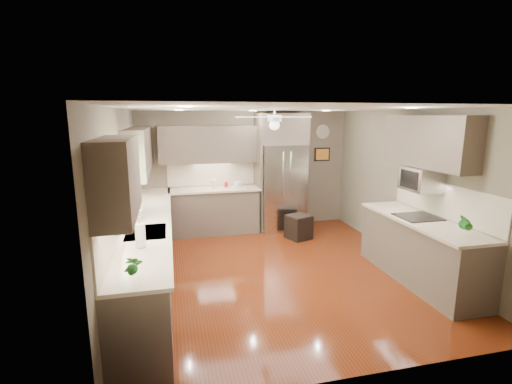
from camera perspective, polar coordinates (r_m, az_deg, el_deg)
name	(u,v)px	position (r m, az deg, el deg)	size (l,w,h in m)	color
floor	(278,271)	(5.99, 3.44, -11.97)	(5.00, 5.00, 0.00)	#4A1C09
ceiling	(280,109)	(5.49, 3.76, 12.68)	(5.00, 5.00, 0.00)	white
wall_back	(246,170)	(8.00, -1.61, 3.40)	(4.50, 4.50, 0.00)	#68604F
wall_front	(363,251)	(3.39, 16.07, -8.68)	(4.50, 4.50, 0.00)	#68604F
wall_left	(122,201)	(5.41, -19.85, -1.31)	(5.00, 5.00, 0.00)	#68604F
wall_right	(410,187)	(6.61, 22.60, 0.75)	(5.00, 5.00, 0.00)	#68604F
canister_c	(214,184)	(7.64, -6.46, 1.27)	(0.11, 0.11, 0.17)	beige
canister_d	(226,184)	(7.71, -4.65, 1.16)	(0.07, 0.07, 0.11)	maroon
soap_bottle	(139,213)	(5.56, -17.62, -3.11)	(0.09, 0.09, 0.19)	white
potted_plant_left	(133,265)	(3.53, -18.37, -10.67)	(0.16, 0.11, 0.31)	#1A5C1C
potted_plant_right	(466,223)	(5.26, 29.57, -4.24)	(0.17, 0.14, 0.31)	#1A5C1C
bowl	(238,186)	(7.73, -2.79, 0.96)	(0.21, 0.21, 0.05)	beige
left_run	(149,248)	(5.74, -16.20, -8.31)	(0.65, 4.70, 1.45)	brown
back_run	(215,210)	(7.75, -6.39, -2.72)	(1.85, 0.65, 1.45)	brown
uppers	(223,149)	(6.05, -5.09, 6.61)	(4.50, 4.70, 0.95)	brown
window	(119,186)	(4.87, -20.38, 0.86)	(0.05, 1.12, 0.92)	#BFF2B2
sink	(146,234)	(4.99, -16.55, -6.24)	(0.50, 0.70, 0.32)	silver
refrigerator	(281,174)	(7.85, 3.92, 2.76)	(1.06, 0.75, 2.45)	silver
right_run	(420,249)	(6.00, 23.97, -8.01)	(0.70, 2.20, 1.45)	brown
microwave	(421,179)	(6.01, 24.07, 1.84)	(0.43, 0.55, 0.34)	silver
ceiling_fan	(274,120)	(5.78, 2.85, 10.98)	(1.18, 1.18, 0.32)	white
recessed_lights	(270,109)	(5.86, 2.21, 12.57)	(2.84, 3.14, 0.01)	white
wall_clock	(323,132)	(8.44, 10.25, 9.11)	(0.30, 0.03, 0.30)	white
framed_print	(322,154)	(8.47, 10.15, 5.72)	(0.36, 0.03, 0.30)	black
stool	(299,227)	(7.43, 6.57, -5.33)	(0.54, 0.54, 0.48)	black
paper_towel	(140,235)	(4.39, -17.35, -6.38)	(0.11, 0.11, 0.28)	white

